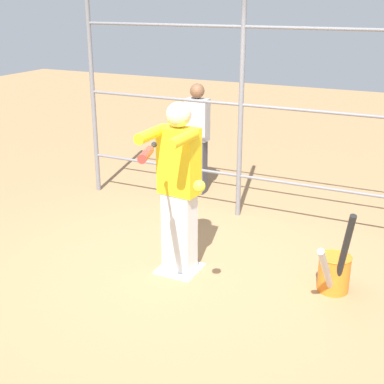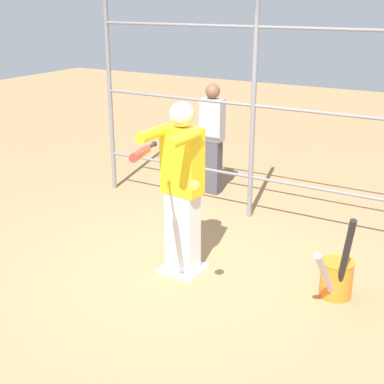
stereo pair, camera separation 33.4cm
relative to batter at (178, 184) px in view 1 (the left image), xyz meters
The scene contains 8 objects.
ground_plane 0.92m from the batter, 90.00° to the right, with size 24.00×24.00×0.00m, color #9E754C.
home_plate 0.91m from the batter, 90.00° to the right, with size 0.40×0.40×0.02m.
fence_backstop 1.69m from the batter, 90.00° to the right, with size 4.28×0.06×2.79m.
batter is the anchor object (origin of this frame).
baseball_bat_swinging 1.08m from the batter, 102.87° to the left, with size 0.39×0.80×0.17m.
softball_in_flight 0.99m from the batter, 127.19° to the left, with size 0.10×0.10×0.10m.
bat_bucket 1.65m from the batter, behind, with size 0.34×0.78×0.89m.
bystander_behind_fence 2.30m from the batter, 69.11° to the right, with size 0.31×0.19×1.51m.
Camera 1 is at (-2.20, 4.25, 2.58)m, focal length 50.00 mm.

